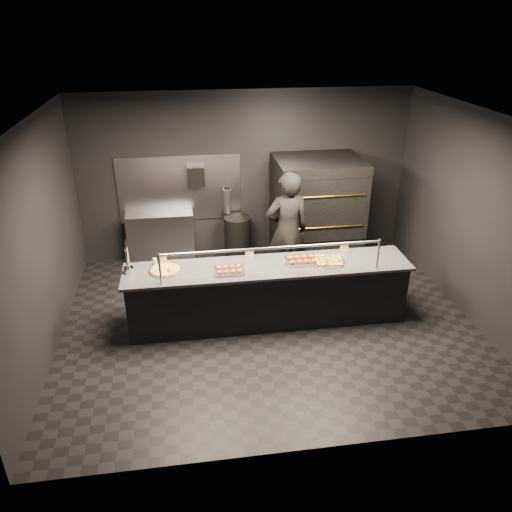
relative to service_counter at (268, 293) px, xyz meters
name	(u,v)px	position (x,y,z in m)	size (l,w,h in m)	color
room	(266,227)	(-0.02, 0.05, 1.03)	(6.04, 6.00, 3.00)	black
service_counter	(268,293)	(0.00, 0.00, 0.00)	(4.10, 0.78, 1.37)	black
pizza_oven	(316,211)	(1.20, 1.90, 0.50)	(1.50, 1.23, 1.91)	black
prep_shelf	(161,237)	(-1.60, 2.32, -0.01)	(1.20, 0.35, 0.90)	#99999E
towel_dispenser	(196,176)	(-0.90, 2.39, 1.09)	(0.30, 0.20, 0.35)	black
fire_extinguisher	(227,201)	(-0.35, 2.40, 0.60)	(0.14, 0.14, 0.51)	#B2B2B7
beer_tap	(128,263)	(-1.95, 0.08, 0.61)	(0.14, 0.20, 0.53)	silver
round_pizza	(165,270)	(-1.45, 0.06, 0.47)	(0.48, 0.48, 0.03)	silver
slider_tray_a	(229,270)	(-0.57, -0.09, 0.48)	(0.44, 0.34, 0.07)	silver
slider_tray_b	(302,260)	(0.50, 0.05, 0.48)	(0.53, 0.44, 0.07)	silver
square_pizza	(329,260)	(0.89, 0.00, 0.47)	(0.48, 0.48, 0.05)	silver
condiment_jar	(157,261)	(-1.57, 0.28, 0.50)	(0.14, 0.06, 0.09)	silver
tent_cards	(254,253)	(-0.17, 0.28, 0.53)	(2.81, 0.04, 0.15)	white
trash_bin	(238,238)	(-0.20, 2.17, -0.06)	(0.49, 0.49, 0.81)	black
worker	(287,231)	(0.49, 1.05, 0.52)	(0.72, 0.47, 1.97)	black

